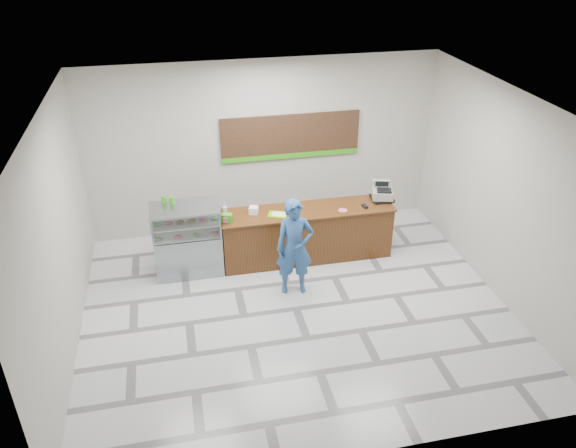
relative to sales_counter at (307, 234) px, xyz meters
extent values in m
plane|color=silver|center=(-0.55, -1.55, -0.52)|extent=(7.00, 7.00, 0.00)
plane|color=#B5AFA6|center=(-0.55, 1.45, 1.23)|extent=(7.00, 0.00, 7.00)
plane|color=silver|center=(-0.55, -1.55, 2.98)|extent=(7.00, 7.00, 0.00)
cube|color=#5A3413|center=(0.00, 0.00, -0.02)|extent=(3.20, 0.70, 1.00)
cube|color=#5A3413|center=(0.00, 0.00, 0.50)|extent=(3.26, 0.76, 0.03)
cube|color=gray|center=(-2.22, 0.00, -0.12)|extent=(1.20, 0.70, 0.80)
cube|color=white|center=(-2.22, 0.00, 0.53)|extent=(1.20, 0.70, 0.50)
cube|color=gray|center=(-2.22, 0.00, 0.80)|extent=(1.22, 0.72, 0.03)
cube|color=silver|center=(-2.22, 0.00, 0.30)|extent=(1.14, 0.64, 0.02)
cube|color=silver|center=(-2.22, 0.00, 0.54)|extent=(1.14, 0.64, 0.02)
torus|color=#6DC76D|center=(-2.72, -0.10, 0.34)|extent=(0.15, 0.15, 0.05)
torus|color=pink|center=(-2.39, -0.10, 0.34)|extent=(0.15, 0.15, 0.05)
torus|color=#6DC76D|center=(-2.05, -0.10, 0.34)|extent=(0.15, 0.15, 0.05)
torus|color=pink|center=(-1.72, -0.10, 0.34)|extent=(0.15, 0.15, 0.05)
torus|color=#6DC76D|center=(-2.72, 0.05, 0.58)|extent=(0.15, 0.15, 0.05)
torus|color=pink|center=(-2.52, 0.05, 0.58)|extent=(0.15, 0.15, 0.05)
torus|color=#9F6D32|center=(-2.32, 0.05, 0.58)|extent=(0.15, 0.15, 0.05)
torus|color=#9F6D32|center=(-2.12, 0.05, 0.58)|extent=(0.15, 0.15, 0.05)
torus|color=pink|center=(-1.92, 0.05, 0.58)|extent=(0.15, 0.15, 0.05)
torus|color=#6DC76D|center=(-1.72, 0.05, 0.58)|extent=(0.15, 0.15, 0.05)
cube|color=black|center=(0.00, 1.41, 1.43)|extent=(2.80, 0.05, 0.90)
cube|color=#339B17|center=(0.00, 1.38, 1.03)|extent=(2.80, 0.02, 0.10)
cube|color=black|center=(1.50, 0.10, 0.54)|extent=(0.38, 0.38, 0.06)
cube|color=gray|center=(1.50, 0.10, 0.65)|extent=(0.48, 0.49, 0.15)
cube|color=black|center=(1.50, 0.02, 0.74)|extent=(0.31, 0.26, 0.04)
cube|color=gray|center=(1.50, 0.22, 0.80)|extent=(0.34, 0.18, 0.15)
cube|color=black|center=(1.50, 0.16, 0.82)|extent=(0.24, 0.08, 0.10)
cube|color=black|center=(1.08, -0.12, 0.53)|extent=(0.10, 0.16, 0.04)
cube|color=#68CA00|center=(-0.57, -0.09, 0.52)|extent=(0.41, 0.35, 0.02)
cube|color=white|center=(-0.55, -0.09, 0.53)|extent=(0.29, 0.25, 0.00)
cube|color=white|center=(-0.99, 0.07, 0.58)|extent=(0.20, 0.20, 0.13)
cylinder|color=silver|center=(-1.50, 0.20, 0.57)|extent=(0.08, 0.08, 0.12)
cube|color=#339B17|center=(-1.50, -0.16, 0.59)|extent=(0.21, 0.17, 0.16)
cylinder|color=pink|center=(0.64, -0.16, 0.52)|extent=(0.17, 0.17, 0.00)
cylinder|color=#339B17|center=(-2.56, 0.23, 0.88)|extent=(0.09, 0.09, 0.13)
cylinder|color=#339B17|center=(-2.42, 0.17, 0.88)|extent=(0.09, 0.09, 0.14)
imported|color=#2A538D|center=(-0.46, -1.00, 0.36)|extent=(0.68, 0.48, 1.76)
camera|label=1|loc=(-2.28, -8.90, 5.34)|focal=35.00mm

